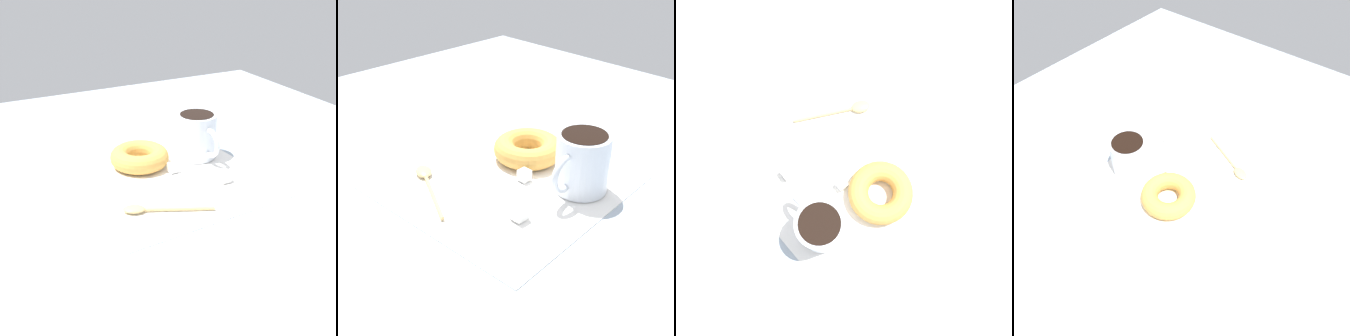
{
  "view_description": "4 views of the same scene",
  "coord_description": "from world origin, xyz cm",
  "views": [
    {
      "loc": [
        32.91,
        65.96,
        38.55
      ],
      "look_at": [
        -1.62,
        -0.33,
        2.3
      ],
      "focal_mm": 50.0,
      "sensor_mm": 36.0,
      "label": 1
    },
    {
      "loc": [
        -44.32,
        41.95,
        37.2
      ],
      "look_at": [
        -1.62,
        -0.33,
        2.3
      ],
      "focal_mm": 50.0,
      "sensor_mm": 36.0,
      "label": 2
    },
    {
      "loc": [
        -12.5,
        -14.25,
        64.57
      ],
      "look_at": [
        -1.62,
        -0.33,
        2.3
      ],
      "focal_mm": 40.0,
      "sensor_mm": 36.0,
      "label": 3
    },
    {
      "loc": [
        26.89,
        -36.11,
        55.52
      ],
      "look_at": [
        -1.62,
        -0.33,
        2.3
      ],
      "focal_mm": 35.0,
      "sensor_mm": 36.0,
      "label": 4
    }
  ],
  "objects": [
    {
      "name": "sugar_cube_extra",
      "position": [
        -9.87,
        5.38,
        1.26
      ],
      "size": [
        1.92,
        1.92,
        1.92
      ],
      "primitive_type": "cube",
      "color": "white",
      "rests_on": "napkin"
    },
    {
      "name": "napkin",
      "position": [
        -1.62,
        -0.33,
        0.15
      ],
      "size": [
        33.96,
        33.96,
        0.3
      ],
      "primitive_type": "cube",
      "rotation": [
        0.0,
        0.0,
        0.06
      ],
      "color": "white",
      "rests_on": "ground_plane"
    },
    {
      "name": "coffee_cup",
      "position": [
        -10.97,
        -6.12,
        4.81
      ],
      "size": [
        7.71,
        11.07,
        8.74
      ],
      "color": "silver",
      "rests_on": "napkin"
    },
    {
      "name": "ground_plane",
      "position": [
        0.0,
        0.0,
        -1.0
      ],
      "size": [
        120.0,
        120.0,
        2.0
      ],
      "primitive_type": "cube",
      "color": "#99A8B7"
    },
    {
      "name": "sugar_cube",
      "position": [
        -3.61,
        -2.22,
        1.12
      ],
      "size": [
        1.63,
        1.63,
        1.63
      ],
      "primitive_type": "cube",
      "color": "white",
      "rests_on": "napkin"
    },
    {
      "name": "spoon",
      "position": [
        6.45,
        8.42,
        0.7
      ],
      "size": [
        13.81,
        7.48,
        0.9
      ],
      "color": "#D8B772",
      "rests_on": "napkin"
    },
    {
      "name": "donut",
      "position": [
        0.65,
        -7.57,
        2.04
      ],
      "size": [
        11.13,
        11.13,
        3.48
      ],
      "primitive_type": "torus",
      "color": "gold",
      "rests_on": "napkin"
    }
  ]
}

